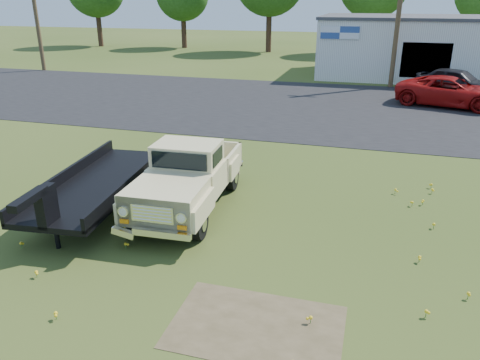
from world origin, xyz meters
name	(u,v)px	position (x,y,z in m)	size (l,w,h in m)	color
ground	(227,237)	(0.00, 0.00, 0.00)	(140.00, 140.00, 0.00)	#334616
asphalt_lot	(313,106)	(0.00, 15.00, 0.00)	(90.00, 14.00, 0.02)	black
dirt_patch_a	(257,327)	(1.50, -3.00, 0.00)	(3.00, 2.00, 0.01)	#4E4229
dirt_patch_b	(200,178)	(-2.00, 3.50, 0.00)	(2.20, 1.60, 0.01)	#4E4229
commercial_building	(422,46)	(6.00, 26.99, 2.10)	(14.20, 8.20, 4.15)	silver
utility_pole_west	(35,8)	(-22.00, 22.00, 4.60)	(1.60, 0.30, 9.00)	#4E3924
utility_pole_mid	(399,11)	(4.00, 22.00, 4.60)	(1.60, 0.30, 9.00)	#4E3924
vintage_pickup_truck	(188,176)	(-1.48, 1.29, 0.94)	(2.01, 5.16, 1.87)	beige
flatbed_trailer	(100,179)	(-3.80, 0.70, 0.82)	(2.01, 6.04, 1.65)	black
red_pickup	(451,92)	(6.90, 16.97, 0.76)	(2.51, 5.44, 1.51)	#9C0F0E
dark_sedan	(456,82)	(7.60, 20.36, 0.77)	(1.82, 4.52, 1.54)	black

